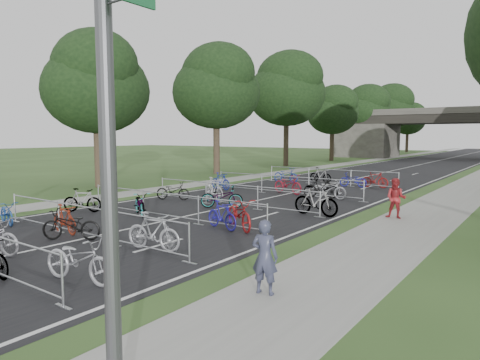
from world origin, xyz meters
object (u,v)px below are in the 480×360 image
Objects in this scene: pedestrian_a at (265,257)px; pedestrian_b at (396,199)px; overpass_bridge at (447,134)px; lamppost at (106,46)px.

pedestrian_a is 10.06m from pedestrian_b.
overpass_bridge is at bearing -93.34° from pedestrian_a.
pedestrian_b is (-1.17, 14.59, -3.46)m from lamppost.
overpass_bridge is 63.55m from lamppost.
lamppost is 15.04m from pedestrian_b.
lamppost reaches higher than pedestrian_b.
pedestrian_b is at bearing -81.58° from overpass_bridge.
lamppost reaches higher than pedestrian_a.
lamppost is 5.13× the size of pedestrian_a.
pedestrian_a is 0.98× the size of pedestrian_b.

